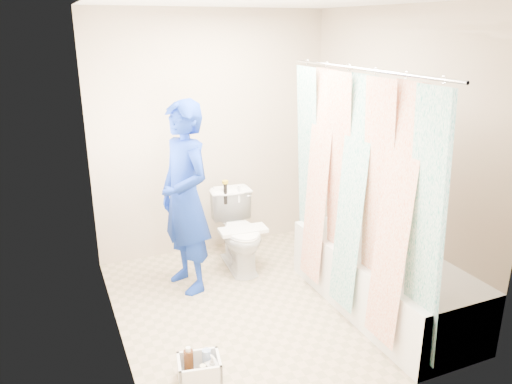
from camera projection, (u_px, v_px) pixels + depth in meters
name	position (u px, v px, depth m)	size (l,w,h in m)	color
floor	(266.00, 304.00, 4.22)	(2.60, 2.60, 0.00)	tan
ceiling	(268.00, 0.00, 3.46)	(2.40, 2.60, 0.02)	white
wall_back	(213.00, 135.00, 4.97)	(2.40, 0.02, 2.40)	#B5A78B
wall_front	(366.00, 226.00, 2.71)	(2.40, 0.02, 2.40)	#B5A78B
wall_left	(106.00, 186.00, 3.39)	(0.02, 2.60, 2.40)	#B5A78B
wall_right	(393.00, 152.00, 4.29)	(0.02, 2.60, 2.40)	#B5A78B
bathtub	(382.00, 278.00, 4.08)	(0.70, 1.75, 0.50)	silver
curtain_rod	(362.00, 69.00, 3.43)	(0.02, 0.02, 1.90)	silver
shower_curtain	(354.00, 197.00, 3.72)	(0.06, 1.75, 1.80)	white
toilet	(239.00, 232.00, 4.77)	(0.40, 0.71, 0.72)	white
tank_lid	(243.00, 230.00, 4.64)	(0.44, 0.19, 0.03)	white
tank_internals	(229.00, 191.00, 4.82)	(0.18, 0.06, 0.24)	black
plumber	(185.00, 198.00, 4.25)	(0.61, 0.40, 1.67)	#0F279C
cleaning_caddy	(201.00, 370.00, 3.28)	(0.31, 0.27, 0.21)	white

